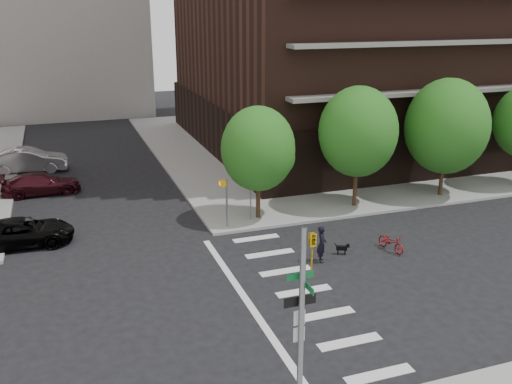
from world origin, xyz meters
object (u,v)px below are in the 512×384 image
at_px(parked_car_maroon, 41,184).
at_px(dog_walker, 322,244).
at_px(traffic_signal, 301,348).
at_px(parked_car_silver, 29,160).
at_px(scooter, 391,242).
at_px(parked_car_black, 22,232).

bearing_deg(parked_car_maroon, dog_walker, -141.52).
bearing_deg(parked_car_maroon, traffic_signal, -165.56).
bearing_deg(parked_car_silver, parked_car_maroon, -167.68).
xyz_separation_m(parked_car_silver, scooter, (16.88, -20.47, -0.42)).
bearing_deg(scooter, traffic_signal, -143.89).
bearing_deg(dog_walker, parked_car_silver, 52.94).
distance_m(parked_car_black, parked_car_maroon, 8.34).
relative_size(traffic_signal, parked_car_black, 1.21).
bearing_deg(parked_car_maroon, parked_car_black, 173.08).
distance_m(parked_car_maroon, dog_walker, 19.31).
height_order(traffic_signal, dog_walker, traffic_signal).
height_order(scooter, dog_walker, dog_walker).
bearing_deg(parked_car_maroon, parked_car_silver, 7.57).
xyz_separation_m(parked_car_silver, dog_walker, (13.15, -20.48, 0.01)).
xyz_separation_m(parked_car_black, parked_car_maroon, (0.85, 8.29, -0.00)).
height_order(parked_car_black, parked_car_silver, parked_car_silver).
distance_m(traffic_signal, parked_car_black, 18.33).
height_order(parked_car_maroon, dog_walker, dog_walker).
distance_m(parked_car_silver, dog_walker, 24.33).
distance_m(traffic_signal, parked_car_maroon, 25.80).
distance_m(parked_car_black, parked_car_silver, 13.88).
distance_m(traffic_signal, dog_walker, 11.43).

